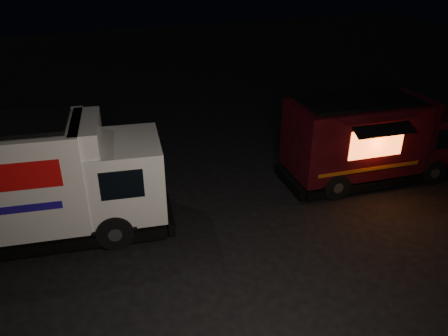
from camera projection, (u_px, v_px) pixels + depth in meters
ground at (221, 257)px, 11.95m from camera, size 80.00×80.00×0.00m
white_truck at (28, 181)px, 12.18m from camera, size 8.15×3.96×3.54m
red_truck at (374, 138)px, 15.54m from camera, size 6.81×3.16×3.06m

